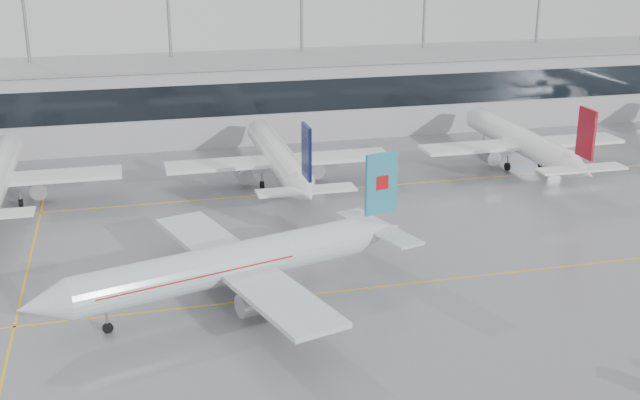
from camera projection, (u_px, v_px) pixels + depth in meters
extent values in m
plane|color=gray|center=(351.00, 290.00, 75.37)|extent=(320.00, 320.00, 0.00)
cube|color=gold|center=(351.00, 290.00, 75.37)|extent=(120.00, 0.25, 0.01)
cube|color=gold|center=(286.00, 193.00, 102.91)|extent=(120.00, 0.25, 0.01)
cube|color=gold|center=(30.00, 260.00, 82.15)|extent=(0.25, 60.00, 0.01)
cube|color=#A8A8AC|center=(245.00, 99.00, 130.36)|extent=(180.00, 15.00, 12.00)
cube|color=black|center=(252.00, 99.00, 122.95)|extent=(180.00, 0.20, 5.00)
cube|color=gray|center=(243.00, 61.00, 128.37)|extent=(182.00, 16.00, 0.40)
cylinder|color=gray|center=(31.00, 71.00, 126.58)|extent=(0.50, 0.50, 22.00)
cylinder|color=gray|center=(172.00, 65.00, 131.71)|extent=(0.50, 0.50, 22.00)
cylinder|color=gray|center=(302.00, 60.00, 136.83)|extent=(0.50, 0.50, 22.00)
cylinder|color=gray|center=(423.00, 55.00, 141.96)|extent=(0.50, 0.50, 22.00)
cylinder|color=gray|center=(535.00, 51.00, 147.08)|extent=(0.50, 0.50, 22.00)
cylinder|color=gray|center=(640.00, 47.00, 152.21)|extent=(0.50, 0.50, 22.00)
cylinder|color=silver|center=(224.00, 265.00, 71.36)|extent=(27.41, 11.31, 3.61)
cone|color=silver|center=(42.00, 305.00, 63.71)|extent=(4.86, 4.60, 3.61)
cone|color=silver|center=(377.00, 231.00, 79.40)|extent=(6.40, 5.06, 3.61)
cube|color=silver|center=(239.00, 266.00, 72.22)|extent=(13.30, 30.00, 0.45)
cube|color=silver|center=(379.00, 228.00, 79.40)|extent=(5.96, 11.79, 0.25)
cube|color=teal|center=(381.00, 183.00, 78.03)|extent=(3.55, 1.36, 6.16)
cylinder|color=#96969E|center=(259.00, 302.00, 68.55)|extent=(4.05, 3.04, 2.10)
cylinder|color=#96969E|center=(213.00, 264.00, 76.36)|extent=(4.05, 3.04, 2.10)
cylinder|color=gray|center=(107.00, 320.00, 66.97)|extent=(0.20, 0.20, 1.57)
cylinder|color=black|center=(108.00, 328.00, 67.22)|extent=(0.95, 0.54, 0.90)
cylinder|color=gray|center=(263.00, 295.00, 71.26)|extent=(0.24, 0.24, 1.57)
cylinder|color=black|center=(263.00, 303.00, 71.51)|extent=(1.18, 0.75, 1.10)
cylinder|color=gray|center=(238.00, 274.00, 75.49)|extent=(0.24, 0.24, 1.57)
cylinder|color=black|center=(238.00, 282.00, 75.74)|extent=(1.18, 0.75, 1.10)
cube|color=#B70F0F|center=(381.00, 182.00, 77.99)|extent=(1.47, 0.83, 1.40)
cube|color=#B70F0F|center=(192.00, 270.00, 69.84)|extent=(18.29, 8.63, 0.12)
cone|color=white|center=(11.00, 142.00, 112.52)|extent=(3.59, 4.00, 3.59)
cylinder|color=#96969E|center=(40.00, 188.00, 98.94)|extent=(2.10, 3.60, 2.10)
cylinder|color=gray|center=(10.00, 170.00, 108.76)|extent=(0.20, 0.20, 1.56)
cylinder|color=black|center=(10.00, 175.00, 109.01)|extent=(0.30, 0.90, 0.90)
cylinder|color=gray|center=(20.00, 197.00, 97.23)|extent=(0.24, 0.24, 1.56)
cylinder|color=black|center=(21.00, 203.00, 97.48)|extent=(0.45, 1.10, 1.10)
cylinder|color=white|center=(277.00, 155.00, 106.28)|extent=(3.59, 27.36, 3.59)
cone|color=white|center=(257.00, 128.00, 120.68)|extent=(3.59, 4.00, 3.59)
cone|color=white|center=(306.00, 192.00, 91.15)|extent=(3.59, 5.60, 3.59)
cube|color=white|center=(280.00, 161.00, 105.03)|extent=(29.64, 5.00, 0.45)
cube|color=white|center=(306.00, 190.00, 90.87)|extent=(11.40, 2.80, 0.25)
cube|color=#0A103B|center=(307.00, 152.00, 89.23)|extent=(0.35, 3.60, 6.12)
cylinder|color=#96969E|center=(243.00, 173.00, 104.85)|extent=(2.10, 3.60, 2.10)
cylinder|color=#96969E|center=(314.00, 168.00, 107.09)|extent=(2.10, 3.60, 2.10)
cylinder|color=gray|center=(263.00, 153.00, 116.91)|extent=(0.20, 0.20, 1.56)
cylinder|color=black|center=(263.00, 158.00, 117.16)|extent=(0.30, 0.90, 0.90)
cylinder|color=gray|center=(262.00, 179.00, 104.17)|extent=(0.24, 0.24, 1.56)
cylinder|color=black|center=(262.00, 185.00, 104.42)|extent=(0.45, 1.10, 1.10)
cylinder|color=gray|center=(301.00, 176.00, 105.38)|extent=(0.24, 0.24, 1.56)
cylinder|color=black|center=(301.00, 182.00, 105.63)|extent=(0.45, 1.10, 1.10)
cylinder|color=white|center=(518.00, 139.00, 114.44)|extent=(3.59, 27.36, 3.59)
cone|color=white|center=(472.00, 115.00, 128.83)|extent=(3.59, 4.00, 3.59)
cone|color=white|center=(580.00, 171.00, 99.31)|extent=(3.59, 5.60, 3.59)
cube|color=white|center=(522.00, 144.00, 113.19)|extent=(29.64, 5.00, 0.45)
cube|color=white|center=(582.00, 169.00, 99.03)|extent=(11.40, 2.80, 0.25)
cube|color=maroon|center=(586.00, 133.00, 97.38)|extent=(0.35, 3.60, 6.12)
cylinder|color=#96969E|center=(489.00, 156.00, 113.01)|extent=(2.10, 3.60, 2.10)
cylinder|color=#96969E|center=(550.00, 151.00, 115.25)|extent=(2.10, 3.60, 2.10)
cylinder|color=gray|center=(484.00, 138.00, 125.07)|extent=(0.20, 0.20, 1.56)
cylinder|color=black|center=(484.00, 143.00, 125.32)|extent=(0.30, 0.90, 0.90)
cylinder|color=gray|center=(508.00, 161.00, 112.33)|extent=(0.24, 0.24, 1.56)
cylinder|color=black|center=(507.00, 166.00, 112.58)|extent=(0.45, 1.10, 1.10)
cylinder|color=gray|center=(541.00, 159.00, 113.54)|extent=(0.24, 0.24, 1.56)
cylinder|color=black|center=(541.00, 164.00, 113.79)|extent=(0.45, 1.10, 1.10)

